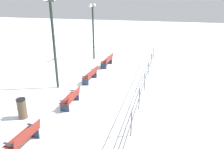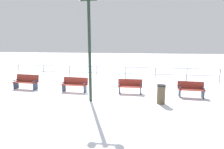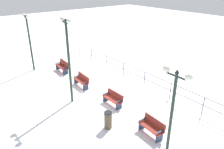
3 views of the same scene
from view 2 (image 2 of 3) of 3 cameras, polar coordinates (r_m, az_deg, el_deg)
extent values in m
plane|color=white|center=(11.06, -3.29, -5.80)|extent=(80.00, 80.00, 0.00)
cube|color=maroon|center=(13.09, -25.76, -2.24)|extent=(0.58, 1.66, 0.04)
cube|color=maroon|center=(13.24, -25.18, -0.97)|extent=(0.19, 1.64, 0.46)
cube|color=#23334C|center=(13.58, -28.10, -3.00)|extent=(0.46, 0.07, 0.46)
cube|color=#23334C|center=(12.72, -23.09, -3.43)|extent=(0.46, 0.07, 0.46)
cube|color=#23334C|center=(13.49, -28.28, -1.57)|extent=(0.46, 0.09, 0.04)
cube|color=#23334C|center=(12.63, -23.25, -1.91)|extent=(0.46, 0.09, 0.04)
cube|color=maroon|center=(11.36, -11.86, -3.20)|extent=(0.55, 1.62, 0.04)
cube|color=maroon|center=(11.52, -11.44, -1.87)|extent=(0.19, 1.61, 0.41)
cube|color=#23334C|center=(11.70, -14.98, -4.09)|extent=(0.42, 0.07, 0.46)
cube|color=#23334C|center=(11.15, -8.51, -4.55)|extent=(0.42, 0.07, 0.46)
cube|color=#23334C|center=(11.61, -15.10, -2.44)|extent=(0.42, 0.09, 0.04)
cube|color=#23334C|center=(11.05, -8.59, -2.83)|extent=(0.42, 0.09, 0.04)
cube|color=maroon|center=(10.85, 5.71, -3.80)|extent=(0.53, 1.47, 0.04)
cube|color=maroon|center=(11.05, 5.77, -2.43)|extent=(0.13, 1.46, 0.38)
cube|color=#23334C|center=(10.94, 2.38, -4.80)|extent=(0.45, 0.06, 0.43)
cube|color=#23334C|center=(10.91, 9.01, -4.97)|extent=(0.45, 0.06, 0.43)
cube|color=#23334C|center=(10.84, 2.39, -3.12)|extent=(0.45, 0.08, 0.04)
cube|color=#23334C|center=(10.80, 9.06, -3.28)|extent=(0.45, 0.08, 0.04)
cube|color=maroon|center=(10.97, 23.82, -4.36)|extent=(0.59, 1.44, 0.04)
cube|color=maroon|center=(11.16, 23.63, -2.98)|extent=(0.18, 1.42, 0.39)
cube|color=#23334C|center=(10.91, 20.60, -5.44)|extent=(0.46, 0.07, 0.45)
cube|color=#23334C|center=(11.17, 26.80, -5.54)|extent=(0.46, 0.07, 0.45)
cube|color=#23334C|center=(10.81, 20.73, -3.70)|extent=(0.46, 0.09, 0.04)
cube|color=#23334C|center=(11.07, 26.97, -3.84)|extent=(0.46, 0.09, 0.04)
cylinder|color=#1E2D23|center=(9.14, -7.09, 7.16)|extent=(0.15, 0.15, 5.15)
cylinder|color=#1E2D23|center=(9.35, -7.45, 22.35)|extent=(0.09, 0.84, 0.09)
cylinder|color=#4C5156|center=(17.53, -27.37, 0.88)|extent=(0.05, 0.05, 1.11)
cylinder|color=#4C5156|center=(16.28, -20.80, 0.73)|extent=(0.05, 0.05, 1.11)
cylinder|color=#4C5156|center=(15.28, -13.26, 0.54)|extent=(0.05, 0.05, 1.11)
cylinder|color=#4C5156|center=(14.58, -4.82, 0.33)|extent=(0.05, 0.05, 1.11)
cylinder|color=#4C5156|center=(14.22, 4.24, 0.08)|extent=(0.05, 0.05, 1.11)
cylinder|color=#4C5156|center=(14.23, 13.53, -0.17)|extent=(0.05, 0.05, 1.11)
cylinder|color=#4C5156|center=(14.61, 22.57, -0.41)|extent=(0.05, 0.05, 1.11)
cylinder|color=#4C5156|center=(15.33, 30.96, -0.62)|extent=(0.05, 0.05, 1.11)
cylinder|color=#4C5156|center=(14.27, -0.35, 2.41)|extent=(0.04, 16.13, 0.04)
cylinder|color=#4C5156|center=(14.34, -0.35, 0.43)|extent=(0.04, 16.13, 0.04)
cylinder|color=brown|center=(9.37, 15.27, -6.25)|extent=(0.40, 0.40, 0.90)
cylinder|color=black|center=(9.25, 15.41, -3.40)|extent=(0.42, 0.42, 0.06)
camera|label=1|loc=(17.38, 39.22, 15.20)|focal=34.47mm
camera|label=3|loc=(10.12, 83.02, 26.27)|focal=34.91mm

